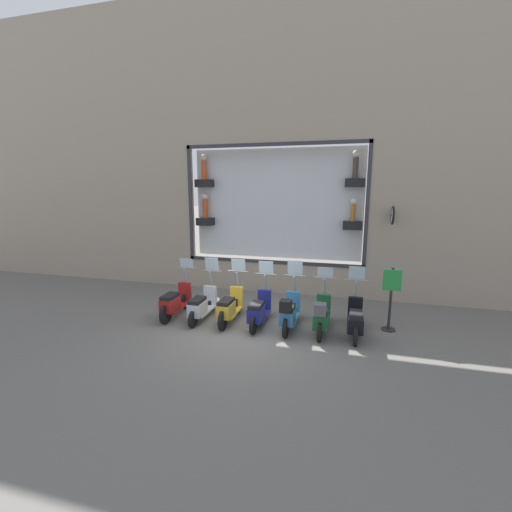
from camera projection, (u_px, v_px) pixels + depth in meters
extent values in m
plane|color=#66635E|center=(245.00, 329.00, 9.02)|extent=(120.00, 120.00, 0.00)
cube|color=gray|center=(25.00, 155.00, 14.15)|extent=(0.40, 14.88, 10.00)
cube|color=gray|center=(274.00, 277.00, 12.33)|extent=(0.40, 6.25, 1.05)
cube|color=gray|center=(276.00, 64.00, 10.96)|extent=(0.40, 6.25, 4.86)
cube|color=#2D2D33|center=(274.00, 144.00, 11.25)|extent=(0.04, 6.25, 0.12)
cube|color=#2D2D33|center=(272.00, 262.00, 12.01)|extent=(0.04, 6.25, 0.12)
cube|color=#2D2D33|center=(367.00, 206.00, 10.85)|extent=(0.04, 0.12, 4.09)
cube|color=#2D2D33|center=(190.00, 204.00, 12.41)|extent=(0.04, 0.12, 4.09)
cube|color=silver|center=(276.00, 204.00, 12.16)|extent=(0.04, 6.01, 3.85)
cube|color=black|center=(355.00, 183.00, 11.14)|extent=(0.36, 0.62, 0.28)
cylinder|color=#47382D|center=(356.00, 168.00, 11.05)|extent=(0.18, 0.18, 0.65)
sphere|color=beige|center=(356.00, 154.00, 10.96)|extent=(0.23, 0.23, 0.23)
cube|color=black|center=(204.00, 183.00, 12.48)|extent=(0.36, 0.62, 0.28)
cylinder|color=#CC4C23|center=(204.00, 170.00, 12.39)|extent=(0.18, 0.18, 0.65)
sphere|color=beige|center=(204.00, 158.00, 12.31)|extent=(0.23, 0.23, 0.23)
cube|color=black|center=(352.00, 225.00, 11.41)|extent=(0.36, 0.62, 0.28)
cylinder|color=#B26B2D|center=(353.00, 213.00, 11.32)|extent=(0.16, 0.16, 0.56)
sphere|color=white|center=(354.00, 201.00, 11.25)|extent=(0.20, 0.20, 0.20)
cube|color=black|center=(205.00, 221.00, 12.75)|extent=(0.36, 0.62, 0.28)
cylinder|color=#CC4C23|center=(205.00, 209.00, 12.66)|extent=(0.18, 0.18, 0.66)
sphere|color=beige|center=(205.00, 196.00, 12.57)|extent=(0.24, 0.24, 0.24)
cylinder|color=black|center=(392.00, 215.00, 10.56)|extent=(0.35, 0.05, 0.05)
torus|color=black|center=(393.00, 215.00, 10.39)|extent=(0.58, 0.06, 0.58)
cylinder|color=white|center=(393.00, 215.00, 10.39)|extent=(0.47, 0.03, 0.47)
cylinder|color=black|center=(354.00, 316.00, 9.31)|extent=(0.47, 0.09, 0.47)
cylinder|color=black|center=(355.00, 336.00, 8.05)|extent=(0.47, 0.09, 0.47)
cube|color=black|center=(355.00, 326.00, 8.68)|extent=(1.02, 0.38, 0.06)
cube|color=black|center=(356.00, 323.00, 8.29)|extent=(0.61, 0.35, 0.36)
cube|color=black|center=(356.00, 314.00, 8.24)|extent=(0.58, 0.31, 0.10)
cube|color=black|center=(355.00, 307.00, 9.14)|extent=(0.12, 0.37, 0.56)
cylinder|color=gray|center=(356.00, 289.00, 9.11)|extent=(0.20, 0.06, 0.45)
cylinder|color=gray|center=(357.00, 280.00, 9.13)|extent=(0.04, 0.61, 0.04)
cube|color=silver|center=(357.00, 273.00, 9.13)|extent=(0.09, 0.42, 0.37)
cylinder|color=black|center=(323.00, 313.00, 9.51)|extent=(0.49, 0.09, 0.49)
cylinder|color=black|center=(320.00, 332.00, 8.27)|extent=(0.49, 0.09, 0.49)
cube|color=#19512D|center=(322.00, 322.00, 8.89)|extent=(1.02, 0.39, 0.06)
cube|color=#19512D|center=(321.00, 320.00, 8.50)|extent=(0.61, 0.35, 0.36)
cube|color=black|center=(321.00, 311.00, 8.45)|extent=(0.58, 0.31, 0.10)
cube|color=#19512D|center=(324.00, 304.00, 9.35)|extent=(0.12, 0.37, 0.56)
cylinder|color=gray|center=(324.00, 286.00, 9.32)|extent=(0.20, 0.06, 0.45)
cylinder|color=gray|center=(325.00, 278.00, 9.34)|extent=(0.04, 0.60, 0.04)
cube|color=silver|center=(325.00, 272.00, 9.35)|extent=(0.08, 0.42, 0.29)
cube|color=#4C4C51|center=(320.00, 309.00, 8.11)|extent=(0.28, 0.28, 0.28)
cylinder|color=black|center=(294.00, 310.00, 9.71)|extent=(0.51, 0.09, 0.51)
cylinder|color=black|center=(286.00, 328.00, 8.49)|extent=(0.51, 0.09, 0.51)
cube|color=teal|center=(290.00, 319.00, 9.10)|extent=(1.02, 0.38, 0.06)
cube|color=teal|center=(288.00, 316.00, 8.71)|extent=(0.61, 0.35, 0.36)
cube|color=black|center=(288.00, 308.00, 8.66)|extent=(0.58, 0.31, 0.10)
cube|color=teal|center=(293.00, 301.00, 9.56)|extent=(0.12, 0.37, 0.56)
cylinder|color=gray|center=(294.00, 283.00, 9.53)|extent=(0.20, 0.06, 0.45)
cylinder|color=gray|center=(295.00, 275.00, 9.55)|extent=(0.04, 0.60, 0.04)
cube|color=silver|center=(295.00, 268.00, 9.55)|extent=(0.10, 0.42, 0.42)
cube|color=black|center=(286.00, 306.00, 8.33)|extent=(0.28, 0.28, 0.28)
cylinder|color=black|center=(265.00, 308.00, 9.93)|extent=(0.49, 0.09, 0.49)
cylinder|color=black|center=(253.00, 325.00, 8.69)|extent=(0.49, 0.09, 0.49)
cube|color=navy|center=(260.00, 316.00, 9.32)|extent=(1.02, 0.39, 0.06)
cube|color=navy|center=(256.00, 314.00, 8.92)|extent=(0.61, 0.35, 0.36)
cube|color=black|center=(256.00, 305.00, 8.88)|extent=(0.58, 0.31, 0.10)
cube|color=navy|center=(264.00, 299.00, 9.77)|extent=(0.12, 0.37, 0.56)
cylinder|color=gray|center=(265.00, 282.00, 9.74)|extent=(0.20, 0.06, 0.45)
cylinder|color=gray|center=(266.00, 274.00, 9.77)|extent=(0.04, 0.60, 0.04)
cube|color=silver|center=(266.00, 267.00, 9.77)|extent=(0.09, 0.42, 0.37)
cylinder|color=black|center=(238.00, 305.00, 10.12)|extent=(0.54, 0.09, 0.54)
cylinder|color=black|center=(223.00, 320.00, 8.92)|extent=(0.54, 0.09, 0.54)
cube|color=gold|center=(231.00, 312.00, 9.52)|extent=(1.02, 0.39, 0.06)
cube|color=gold|center=(226.00, 310.00, 9.13)|extent=(0.61, 0.35, 0.36)
cube|color=black|center=(226.00, 301.00, 9.08)|extent=(0.58, 0.31, 0.10)
cube|color=gold|center=(237.00, 296.00, 9.98)|extent=(0.12, 0.37, 0.56)
cylinder|color=gray|center=(237.00, 279.00, 9.95)|extent=(0.20, 0.06, 0.45)
cylinder|color=gray|center=(238.00, 271.00, 9.97)|extent=(0.04, 0.60, 0.04)
cube|color=silver|center=(238.00, 265.00, 9.98)|extent=(0.09, 0.42, 0.36)
cylinder|color=black|center=(212.00, 303.00, 10.37)|extent=(0.46, 0.09, 0.46)
cylinder|color=black|center=(193.00, 319.00, 9.11)|extent=(0.46, 0.09, 0.46)
cube|color=#B7BCC6|center=(203.00, 311.00, 9.74)|extent=(1.02, 0.38, 0.06)
cube|color=#B7BCC6|center=(197.00, 308.00, 9.35)|extent=(0.61, 0.35, 0.36)
cube|color=black|center=(197.00, 300.00, 9.30)|extent=(0.58, 0.31, 0.10)
cube|color=#B7BCC6|center=(210.00, 295.00, 10.20)|extent=(0.12, 0.37, 0.56)
cylinder|color=gray|center=(211.00, 278.00, 10.17)|extent=(0.20, 0.06, 0.45)
cylinder|color=gray|center=(212.00, 271.00, 10.19)|extent=(0.04, 0.60, 0.04)
cube|color=silver|center=(212.00, 264.00, 10.19)|extent=(0.10, 0.42, 0.41)
cylinder|color=black|center=(186.00, 300.00, 10.54)|extent=(0.55, 0.09, 0.55)
cylinder|color=black|center=(166.00, 314.00, 9.35)|extent=(0.55, 0.09, 0.55)
cube|color=maroon|center=(177.00, 307.00, 9.94)|extent=(1.02, 0.38, 0.06)
cube|color=maroon|center=(170.00, 304.00, 9.55)|extent=(0.61, 0.35, 0.36)
cube|color=black|center=(170.00, 296.00, 9.51)|extent=(0.58, 0.31, 0.10)
cube|color=maroon|center=(185.00, 291.00, 10.40)|extent=(0.12, 0.37, 0.56)
cylinder|color=gray|center=(185.00, 275.00, 10.37)|extent=(0.20, 0.06, 0.45)
cylinder|color=gray|center=(186.00, 268.00, 10.40)|extent=(0.04, 0.61, 0.04)
cube|color=silver|center=(186.00, 263.00, 10.41)|extent=(0.07, 0.42, 0.28)
cylinder|color=#232326|center=(388.00, 329.00, 8.98)|extent=(0.36, 0.36, 0.02)
cylinder|color=#232326|center=(391.00, 299.00, 8.82)|extent=(0.07, 0.07, 1.68)
cube|color=#1E8438|center=(392.00, 280.00, 8.70)|extent=(0.03, 0.45, 0.55)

